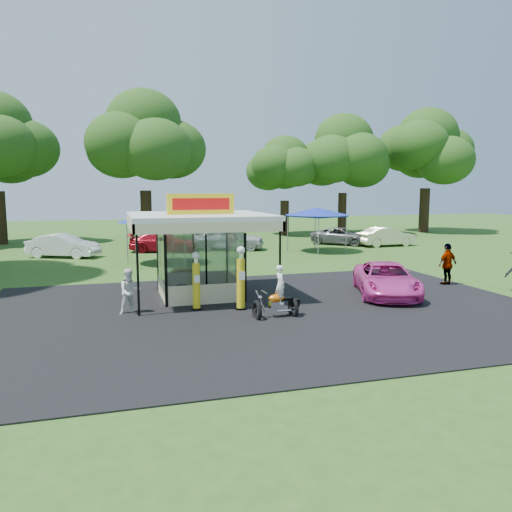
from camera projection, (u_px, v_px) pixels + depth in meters
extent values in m
plane|color=#2B541A|center=(288.00, 325.00, 16.04)|extent=(120.00, 120.00, 0.00)
cube|color=black|center=(269.00, 310.00, 17.94)|extent=(20.00, 14.00, 0.04)
cube|color=white|center=(200.00, 296.00, 20.24)|extent=(3.00, 3.00, 0.06)
cube|color=white|center=(199.00, 216.00, 19.80)|extent=(5.40, 5.40, 0.18)
cube|color=gold|center=(201.00, 204.00, 19.26)|extent=(2.60, 0.25, 0.80)
cube|color=red|center=(201.00, 204.00, 19.14)|extent=(2.21, 0.02, 0.45)
cylinder|color=black|center=(138.00, 271.00, 16.89)|extent=(0.08, 0.08, 3.20)
cylinder|color=black|center=(280.00, 265.00, 18.31)|extent=(0.08, 0.08, 3.20)
cylinder|color=black|center=(197.00, 309.00, 18.02)|extent=(0.40, 0.40, 0.09)
cylinder|color=gold|center=(196.00, 286.00, 17.91)|extent=(0.27, 0.27, 1.64)
cylinder|color=silver|center=(196.00, 261.00, 17.79)|extent=(0.18, 0.18, 0.18)
sphere|color=white|center=(196.00, 256.00, 17.76)|extent=(0.29, 0.29, 0.29)
cube|color=white|center=(197.00, 279.00, 17.72)|extent=(0.20, 0.02, 0.27)
cylinder|color=black|center=(241.00, 309.00, 18.04)|extent=(0.44, 0.44, 0.10)
cylinder|color=gold|center=(241.00, 283.00, 17.92)|extent=(0.30, 0.30, 1.79)
cylinder|color=silver|center=(241.00, 256.00, 17.78)|extent=(0.20, 0.20, 0.20)
sphere|color=white|center=(241.00, 250.00, 17.76)|extent=(0.32, 0.32, 0.32)
cube|color=white|center=(242.00, 276.00, 17.71)|extent=(0.22, 0.02, 0.30)
torus|color=black|center=(257.00, 311.00, 16.70)|extent=(0.18, 0.75, 0.74)
torus|color=black|center=(293.00, 308.00, 17.14)|extent=(0.18, 0.75, 0.74)
cube|color=silver|center=(276.00, 305.00, 16.91)|extent=(0.50, 0.27, 0.26)
ellipsoid|color=orange|center=(276.00, 298.00, 16.88)|extent=(0.57, 0.32, 0.26)
cube|color=black|center=(285.00, 299.00, 16.99)|extent=(0.50, 0.26, 0.09)
cube|color=black|center=(294.00, 302.00, 17.12)|extent=(0.33, 0.32, 0.25)
cylinder|color=silver|center=(261.00, 301.00, 16.70)|extent=(0.39, 0.07, 0.79)
cylinder|color=silver|center=(264.00, 292.00, 16.70)|extent=(0.07, 0.53, 0.04)
sphere|color=silver|center=(260.00, 297.00, 16.68)|extent=(0.14, 0.14, 0.14)
imported|color=white|center=(280.00, 284.00, 16.86)|extent=(0.34, 0.50, 1.32)
torus|color=black|center=(184.00, 293.00, 19.44)|extent=(0.67, 0.30, 0.69)
torus|color=black|center=(181.00, 292.00, 19.54)|extent=(0.70, 0.39, 0.69)
imported|color=gold|center=(191.00, 276.00, 22.27)|extent=(2.82, 1.13, 0.96)
imported|color=#DF3CA1|center=(386.00, 279.00, 20.40)|extent=(3.84, 5.36, 1.35)
imported|color=white|center=(130.00, 292.00, 17.36)|extent=(0.91, 0.78, 1.61)
imported|color=gray|center=(447.00, 264.00, 22.62)|extent=(1.21, 0.74, 1.92)
imported|color=white|center=(63.00, 246.00, 31.90)|extent=(4.78, 3.37, 1.49)
imported|color=#AD0D1C|center=(163.00, 242.00, 34.71)|extent=(5.03, 3.09, 1.36)
imported|color=silver|center=(228.00, 238.00, 35.90)|extent=(5.51, 3.56, 1.74)
imported|color=slate|center=(342.00, 236.00, 39.35)|extent=(4.97, 4.93, 1.33)
imported|color=beige|center=(386.00, 237.00, 38.21)|extent=(4.55, 1.86, 1.47)
cylinder|color=gray|center=(130.00, 242.00, 30.02)|extent=(0.06, 0.06, 2.35)
cylinder|color=gray|center=(176.00, 241.00, 30.78)|extent=(0.06, 0.06, 2.35)
cylinder|color=gray|center=(132.00, 247.00, 27.42)|extent=(0.06, 0.06, 2.35)
cylinder|color=gray|center=(182.00, 246.00, 28.18)|extent=(0.06, 0.06, 2.35)
cube|color=#192DA3|center=(155.00, 223.00, 28.94)|extent=(2.94, 2.94, 0.12)
cone|color=#192DA3|center=(154.00, 218.00, 28.90)|extent=(4.23, 4.23, 0.49)
cylinder|color=gray|center=(290.00, 233.00, 35.70)|extent=(0.06, 0.06, 2.45)
cylinder|color=gray|center=(327.00, 232.00, 36.50)|extent=(0.06, 0.06, 2.45)
cylinder|color=gray|center=(305.00, 237.00, 32.98)|extent=(0.06, 0.06, 2.45)
cylinder|color=gray|center=(345.00, 236.00, 33.78)|extent=(0.06, 0.06, 2.45)
cube|color=#192DA3|center=(317.00, 216.00, 34.57)|extent=(3.06, 3.06, 0.12)
cone|color=#192DA3|center=(317.00, 211.00, 34.53)|extent=(4.41, 4.41, 0.51)
cylinder|color=black|center=(0.00, 218.00, 39.45)|extent=(0.99, 0.99, 4.19)
cylinder|color=black|center=(146.00, 216.00, 40.85)|extent=(0.91, 0.91, 4.24)
ellipsoid|color=#1C4614|center=(144.00, 148.00, 40.12)|extent=(10.19, 10.19, 8.73)
cylinder|color=black|center=(285.00, 218.00, 47.22)|extent=(0.82, 0.82, 3.27)
ellipsoid|color=#1C4614|center=(285.00, 173.00, 46.66)|extent=(7.64, 7.64, 6.55)
cylinder|color=black|center=(342.00, 214.00, 47.60)|extent=(0.80, 0.80, 4.00)
ellipsoid|color=#1C4614|center=(343.00, 160.00, 46.92)|extent=(9.33, 9.33, 7.99)
cylinder|color=black|center=(424.00, 210.00, 50.57)|extent=(1.00, 1.00, 4.44)
ellipsoid|color=#1C4614|center=(427.00, 155.00, 49.83)|extent=(10.02, 10.02, 8.59)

